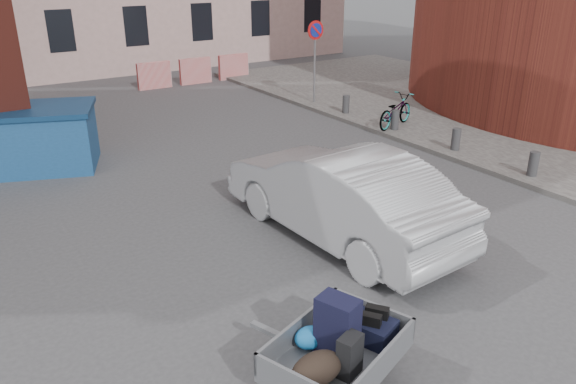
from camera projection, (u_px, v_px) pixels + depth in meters
ground at (359, 283)px, 8.60m from camera, size 120.00×120.00×0.00m
sidewalk at (530, 123)px, 16.74m from camera, size 9.00×24.00×0.12m
no_parking_sign at (315, 45)px, 18.18m from camera, size 0.60×0.09×2.65m
bollards at (456, 139)px, 14.11m from camera, size 0.22×9.02×0.55m
barriers at (195, 71)px, 22.10m from camera, size 4.70×0.18×1.00m
trailer at (338, 349)px, 6.21m from camera, size 1.88×1.98×1.20m
dumpster at (17, 139)px, 12.97m from camera, size 3.90×2.93×1.46m
silver_car at (340, 194)px, 9.79m from camera, size 1.98×4.97×1.61m
bicycle at (395, 111)px, 16.01m from camera, size 1.83×1.11×0.91m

